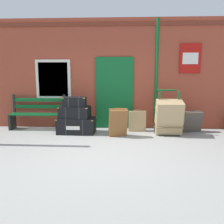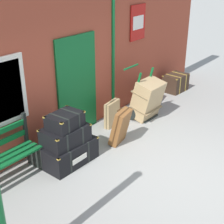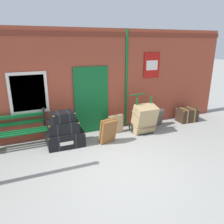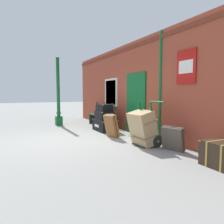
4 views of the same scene
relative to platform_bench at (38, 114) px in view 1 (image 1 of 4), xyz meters
name	(u,v)px [view 1 (image 1 of 4)]	position (x,y,z in m)	size (l,w,h in m)	color
ground_plane	(100,154)	(2.06, -2.16, -0.44)	(60.00, 60.00, 0.00)	gray
brick_facade	(108,74)	(2.05, 0.44, 1.15)	(10.40, 0.35, 3.20)	#9E422D
platform_bench	(38,114)	(0.00, 0.00, 0.00)	(1.60, 0.43, 1.01)	#0F5B28
steamer_trunk_base	(77,125)	(1.23, -0.41, -0.23)	(1.02, 0.68, 0.43)	black
steamer_trunk_middle	(75,112)	(1.19, -0.42, 0.14)	(0.84, 0.60, 0.33)	black
steamer_trunk_top	(75,102)	(1.19, -0.43, 0.43)	(0.63, 0.48, 0.27)	black
porters_trolley	(167,124)	(3.72, -0.34, -0.17)	(0.71, 0.65, 1.19)	black
large_brown_trunk	(169,117)	(3.72, -0.52, 0.03)	(0.70, 0.64, 0.96)	tan
suitcase_oxblood	(118,123)	(2.38, -0.75, -0.07)	(0.52, 0.42, 0.76)	brown
suitcase_cream	(137,121)	(2.91, -0.13, -0.15)	(0.49, 0.19, 0.62)	tan
suitcase_brown	(192,122)	(4.44, -0.14, -0.15)	(0.60, 0.39, 0.61)	#51473D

